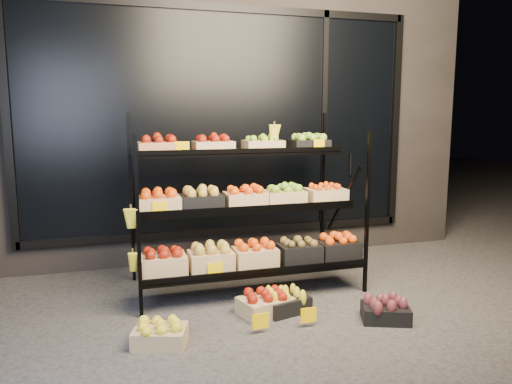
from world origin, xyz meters
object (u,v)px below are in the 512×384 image
object	(u,v)px
floor_crate_left	(160,333)
floor_crate_midleft	(285,301)
display_rack	(246,207)
floor_crate_midright	(265,303)

from	to	relation	value
floor_crate_left	floor_crate_midleft	world-z (taller)	floor_crate_midleft
display_rack	floor_crate_midright	world-z (taller)	display_rack
floor_crate_left	floor_crate_midleft	bearing A→B (deg)	34.66
display_rack	floor_crate_left	distance (m)	1.50
floor_crate_left	floor_crate_midright	size ratio (longest dim) A/B	0.92
floor_crate_left	floor_crate_midright	bearing A→B (deg)	37.57
floor_crate_midleft	floor_crate_midright	world-z (taller)	floor_crate_midright
display_rack	floor_crate_left	size ratio (longest dim) A/B	4.96
floor_crate_midleft	floor_crate_midright	bearing A→B (deg)	165.61
display_rack	floor_crate_left	bearing A→B (deg)	-133.68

